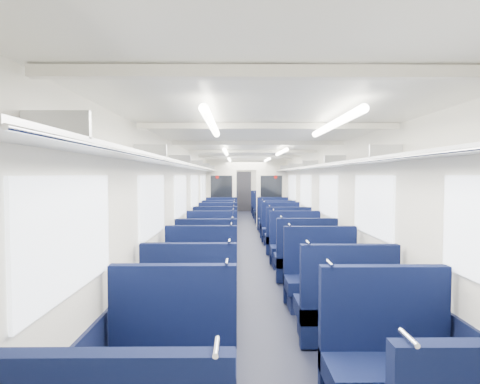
% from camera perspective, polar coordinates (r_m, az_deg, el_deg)
% --- Properties ---
extents(floor, '(2.80, 18.00, 0.01)m').
position_cam_1_polar(floor, '(10.03, 1.44, -7.80)').
color(floor, black).
rests_on(floor, ground).
extents(ceiling, '(2.80, 18.00, 0.01)m').
position_cam_1_polar(ceiling, '(9.89, 1.45, 5.73)').
color(ceiling, white).
rests_on(ceiling, wall_left).
extents(wall_left, '(0.02, 18.00, 2.35)m').
position_cam_1_polar(wall_left, '(9.94, -6.65, -1.08)').
color(wall_left, silver).
rests_on(wall_left, floor).
extents(dado_left, '(0.03, 17.90, 0.70)m').
position_cam_1_polar(dado_left, '(10.03, -6.54, -5.79)').
color(dado_left, black).
rests_on(dado_left, floor).
extents(wall_right, '(0.02, 18.00, 2.35)m').
position_cam_1_polar(wall_right, '(10.03, 9.46, -1.07)').
color(wall_right, silver).
rests_on(wall_right, floor).
extents(dado_right, '(0.03, 17.90, 0.70)m').
position_cam_1_polar(dado_right, '(10.11, 9.34, -5.74)').
color(dado_right, black).
rests_on(dado_right, floor).
extents(wall_far, '(2.80, 0.02, 2.35)m').
position_cam_1_polar(wall_far, '(18.88, 0.56, 0.64)').
color(wall_far, silver).
rests_on(wall_far, floor).
extents(luggage_rack_left, '(0.36, 17.40, 0.18)m').
position_cam_1_polar(luggage_rack_left, '(9.91, -5.59, 3.53)').
color(luggage_rack_left, '#B2B5BA').
rests_on(luggage_rack_left, wall_left).
extents(luggage_rack_right, '(0.36, 17.40, 0.18)m').
position_cam_1_polar(luggage_rack_right, '(9.98, 8.44, 3.50)').
color(luggage_rack_right, '#B2B5BA').
rests_on(luggage_rack_right, wall_right).
extents(windows, '(2.78, 15.60, 0.75)m').
position_cam_1_polar(windows, '(9.42, 1.53, 0.23)').
color(windows, white).
rests_on(windows, wall_left).
extents(ceiling_fittings, '(2.70, 16.06, 0.11)m').
position_cam_1_polar(ceiling_fittings, '(9.62, 1.50, 5.45)').
color(ceiling_fittings, silver).
rests_on(ceiling_fittings, ceiling).
extents(end_door, '(0.75, 0.06, 2.00)m').
position_cam_1_polar(end_door, '(18.82, 0.56, 0.10)').
color(end_door, black).
rests_on(end_door, floor).
extents(bulkhead, '(2.80, 0.10, 2.35)m').
position_cam_1_polar(bulkhead, '(13.12, 0.99, 0.06)').
color(bulkhead, silver).
rests_on(bulkhead, floor).
extents(seat_2, '(1.01, 0.56, 1.13)m').
position_cam_1_polar(seat_2, '(3.18, -10.58, -24.71)').
color(seat_2, '#0B1338').
rests_on(seat_2, floor).
extents(seat_3, '(1.01, 0.56, 1.13)m').
position_cam_1_polar(seat_3, '(3.30, 21.98, -23.78)').
color(seat_3, '#0B1338').
rests_on(seat_3, floor).
extents(seat_4, '(1.01, 0.56, 1.13)m').
position_cam_1_polar(seat_4, '(4.28, -7.57, -17.32)').
color(seat_4, '#0B1338').
rests_on(seat_4, floor).
extents(seat_5, '(1.01, 0.56, 1.13)m').
position_cam_1_polar(seat_5, '(4.33, 15.74, -17.18)').
color(seat_5, '#0B1338').
rests_on(seat_5, floor).
extents(seat_6, '(1.01, 0.56, 1.13)m').
position_cam_1_polar(seat_6, '(5.30, -6.09, -13.40)').
color(seat_6, '#0B1338').
rests_on(seat_6, floor).
extents(seat_7, '(1.01, 0.56, 1.13)m').
position_cam_1_polar(seat_7, '(5.33, 12.41, -13.35)').
color(seat_7, '#0B1338').
rests_on(seat_7, floor).
extents(seat_8, '(1.01, 0.56, 1.13)m').
position_cam_1_polar(seat_8, '(6.36, -5.09, -10.69)').
color(seat_8, '#0B1338').
rests_on(seat_8, floor).
extents(seat_9, '(1.01, 0.56, 1.13)m').
position_cam_1_polar(seat_9, '(6.52, 9.93, -10.39)').
color(seat_9, '#0B1338').
rests_on(seat_9, floor).
extents(seat_10, '(1.01, 0.56, 1.13)m').
position_cam_1_polar(seat_10, '(7.43, -4.39, -8.74)').
color(seat_10, '#0B1338').
rests_on(seat_10, floor).
extents(seat_11, '(1.01, 0.56, 1.13)m').
position_cam_1_polar(seat_11, '(7.49, 8.53, -8.69)').
color(seat_11, '#0B1338').
rests_on(seat_11, floor).
extents(seat_12, '(1.01, 0.56, 1.13)m').
position_cam_1_polar(seat_12, '(8.72, -3.79, -7.07)').
color(seat_12, '#0B1338').
rests_on(seat_12, floor).
extents(seat_13, '(1.01, 0.56, 1.13)m').
position_cam_1_polar(seat_13, '(8.63, 7.31, -7.18)').
color(seat_13, '#0B1338').
rests_on(seat_13, floor).
extents(seat_14, '(1.01, 0.56, 1.13)m').
position_cam_1_polar(seat_14, '(9.66, -3.45, -6.12)').
color(seat_14, '#0B1338').
rests_on(seat_14, floor).
extents(seat_15, '(1.01, 0.56, 1.13)m').
position_cam_1_polar(seat_15, '(9.91, 6.29, -5.91)').
color(seat_15, '#0B1338').
rests_on(seat_15, floor).
extents(seat_16, '(1.01, 0.56, 1.13)m').
position_cam_1_polar(seat_16, '(10.81, -3.12, -5.20)').
color(seat_16, '#0B1338').
rests_on(seat_16, floor).
extents(seat_17, '(1.01, 0.56, 1.13)m').
position_cam_1_polar(seat_17, '(10.85, 5.70, -5.18)').
color(seat_17, '#0B1338').
rests_on(seat_17, floor).
extents(seat_18, '(1.01, 0.56, 1.13)m').
position_cam_1_polar(seat_18, '(11.97, -2.86, -4.45)').
color(seat_18, '#0B1338').
rests_on(seat_18, floor).
extents(seat_19, '(1.01, 0.56, 1.13)m').
position_cam_1_polar(seat_19, '(12.09, 5.06, -4.38)').
color(seat_19, '#0B1338').
rests_on(seat_19, floor).
extents(seat_20, '(1.01, 0.56, 1.13)m').
position_cam_1_polar(seat_20, '(14.02, -2.50, -3.42)').
color(seat_20, '#0B1338').
rests_on(seat_20, floor).
extents(seat_21, '(1.01, 0.56, 1.13)m').
position_cam_1_polar(seat_21, '(14.06, 4.29, -3.41)').
color(seat_21, '#0B1338').
rests_on(seat_21, floor).
extents(seat_22, '(1.01, 0.56, 1.13)m').
position_cam_1_polar(seat_22, '(15.19, -2.34, -2.96)').
color(seat_22, '#0B1338').
rests_on(seat_22, floor).
extents(seat_23, '(1.01, 0.56, 1.13)m').
position_cam_1_polar(seat_23, '(15.27, 3.91, -2.93)').
color(seat_23, '#0B1338').
rests_on(seat_23, floor).
extents(seat_24, '(1.01, 0.56, 1.13)m').
position_cam_1_polar(seat_24, '(16.37, -2.20, -2.56)').
color(seat_24, '#0B1338').
rests_on(seat_24, floor).
extents(seat_25, '(1.01, 0.56, 1.13)m').
position_cam_1_polar(seat_25, '(16.41, 3.61, -2.55)').
color(seat_25, '#0B1338').
rests_on(seat_25, floor).
extents(seat_26, '(1.01, 0.56, 1.13)m').
position_cam_1_polar(seat_26, '(17.55, -2.08, -2.22)').
color(seat_26, '#0B1338').
rests_on(seat_26, floor).
extents(seat_27, '(1.01, 0.56, 1.13)m').
position_cam_1_polar(seat_27, '(17.43, 3.38, -2.26)').
color(seat_27, '#0B1338').
rests_on(seat_27, floor).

